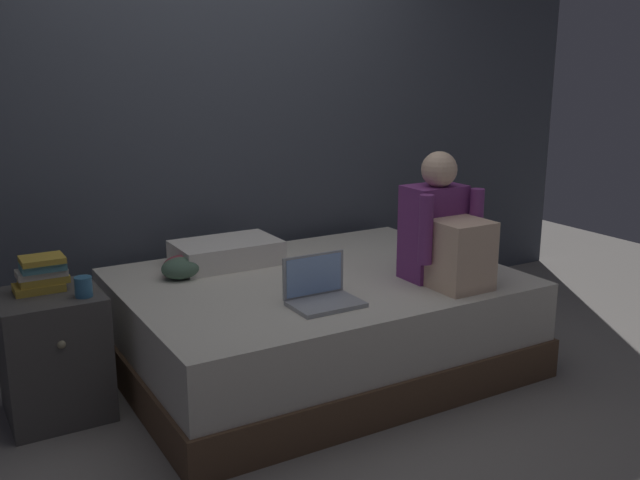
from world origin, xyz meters
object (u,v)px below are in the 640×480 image
person_sitting (444,234)px  book_stack (42,274)px  nightstand (54,355)px  laptop (321,292)px  pillow (226,252)px  clothes_pile (190,265)px  bed (317,322)px  mug (83,287)px

person_sitting → book_stack: 1.91m
book_stack → nightstand: bearing=-79.8°
laptop → pillow: laptop is taller
clothes_pile → person_sitting: bearing=-35.9°
book_stack → pillow: bearing=13.9°
nightstand → clothes_pile: size_ratio=1.65×
bed → book_stack: bearing=171.2°
mug → clothes_pile: bearing=29.0°
mug → person_sitting: bearing=-14.4°
laptop → book_stack: (-1.11, 0.58, 0.10)m
clothes_pile → pillow: bearing=19.3°
nightstand → book_stack: bearing=100.2°
clothes_pile → nightstand: bearing=-163.5°
person_sitting → clothes_pile: 1.32m
person_sitting → pillow: person_sitting is taller
nightstand → person_sitting: (1.80, -0.55, 0.46)m
laptop → book_stack: size_ratio=1.36×
book_stack → clothes_pile: book_stack is taller
laptop → clothes_pile: laptop is taller
laptop → clothes_pile: (-0.36, 0.74, -0.00)m
bed → person_sitting: size_ratio=3.05×
laptop → mug: laptop is taller
bed → book_stack: size_ratio=8.47×
laptop → clothes_pile: 0.83m
pillow → book_stack: size_ratio=2.37×
bed → book_stack: 1.39m
bed → nightstand: bearing=173.6°
nightstand → laptop: bearing=-25.5°
bed → clothes_pile: bearing=147.0°
person_sitting → mug: 1.73m
bed → clothes_pile: clothes_pile is taller
laptop → book_stack: 1.26m
bed → clothes_pile: 0.73m
person_sitting → book_stack: person_sitting is taller
nightstand → clothes_pile: clothes_pile is taller
book_stack → bed: bearing=-8.8°
laptop → clothes_pile: size_ratio=0.91×
nightstand → book_stack: book_stack is taller
pillow → mug: 0.96m
bed → pillow: pillow is taller
nightstand → pillow: bearing=17.2°
nightstand → pillow: pillow is taller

